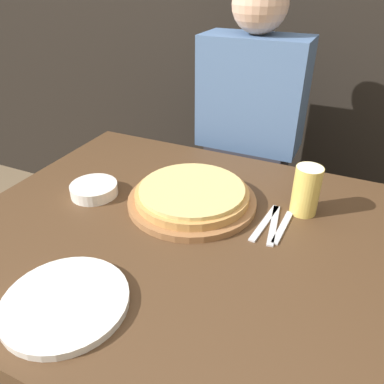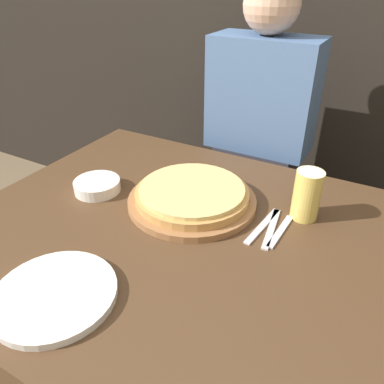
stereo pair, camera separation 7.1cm
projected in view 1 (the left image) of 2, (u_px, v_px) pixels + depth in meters
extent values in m
cube|color=#4C331E|center=(180.00, 322.00, 1.20)|extent=(1.18, 1.00, 0.74)
cylinder|color=#99663D|center=(192.00, 201.00, 1.11)|extent=(0.38, 0.38, 0.02)
cylinder|color=tan|center=(192.00, 194.00, 1.10)|extent=(0.34, 0.34, 0.02)
cylinder|color=#E0C175|center=(192.00, 189.00, 1.09)|extent=(0.31, 0.31, 0.01)
cylinder|color=#E5C65B|center=(306.00, 190.00, 1.04)|extent=(0.08, 0.08, 0.14)
cylinder|color=white|center=(310.00, 170.00, 1.01)|extent=(0.07, 0.07, 0.02)
cylinder|color=white|center=(66.00, 302.00, 0.78)|extent=(0.26, 0.26, 0.02)
cylinder|color=white|center=(94.00, 189.00, 1.15)|extent=(0.14, 0.14, 0.04)
cube|color=silver|center=(265.00, 223.00, 1.03)|extent=(0.04, 0.19, 0.00)
cube|color=silver|center=(274.00, 225.00, 1.02)|extent=(0.04, 0.19, 0.00)
cube|color=silver|center=(283.00, 227.00, 1.01)|extent=(0.03, 0.16, 0.00)
cube|color=#33333D|center=(242.00, 216.00, 1.73)|extent=(0.32, 0.20, 0.72)
cube|color=#4C6B99|center=(253.00, 94.00, 1.43)|extent=(0.40, 0.20, 0.42)
sphere|color=#DBAD8E|center=(260.00, 4.00, 1.27)|extent=(0.20, 0.20, 0.20)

